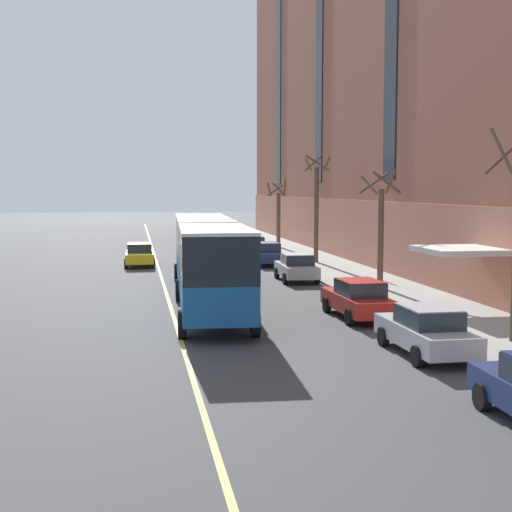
% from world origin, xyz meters
% --- Properties ---
extents(ground_plane, '(260.00, 260.00, 0.00)m').
position_xyz_m(ground_plane, '(0.00, 0.00, 0.00)').
color(ground_plane, '#424244').
extents(sidewalk, '(5.05, 160.00, 0.15)m').
position_xyz_m(sidewalk, '(9.14, 3.00, 0.07)').
color(sidewalk, '#9E9B93').
rests_on(sidewalk, ground).
extents(city_bus, '(3.61, 18.83, 3.73)m').
position_xyz_m(city_bus, '(-0.15, -0.30, 2.16)').
color(city_bus, '#19569E').
rests_on(city_bus, ground).
extents(parked_car_silver_0, '(2.05, 4.29, 1.56)m').
position_xyz_m(parked_car_silver_0, '(5.55, 6.24, 0.78)').
color(parked_car_silver_0, '#B7B7BC').
rests_on(parked_car_silver_0, ground).
extents(parked_car_green_2, '(2.06, 4.56, 1.56)m').
position_xyz_m(parked_car_green_2, '(5.43, 31.84, 0.78)').
color(parked_car_green_2, '#23603D').
rests_on(parked_car_green_2, ground).
extents(parked_car_red_3, '(2.00, 4.75, 1.56)m').
position_xyz_m(parked_car_red_3, '(5.40, -5.39, 0.78)').
color(parked_car_red_3, '#B21E19').
rests_on(parked_car_red_3, ground).
extents(parked_car_navy_4, '(2.01, 4.76, 1.56)m').
position_xyz_m(parked_car_navy_4, '(5.41, 14.94, 0.78)').
color(parked_car_navy_4, navy).
rests_on(parked_car_navy_4, ground).
extents(parked_car_green_6, '(1.93, 4.24, 1.56)m').
position_xyz_m(parked_car_green_6, '(5.53, 21.28, 0.78)').
color(parked_car_green_6, '#23603D').
rests_on(parked_car_green_6, ground).
extents(parked_car_silver_7, '(1.94, 4.57, 1.56)m').
position_xyz_m(parked_car_silver_7, '(5.50, -11.88, 0.78)').
color(parked_car_silver_7, '#B7B7BC').
rests_on(parked_car_silver_7, ground).
extents(taxi_cab, '(2.03, 4.51, 1.56)m').
position_xyz_m(taxi_cab, '(-3.05, 15.67, 0.78)').
color(taxi_cab, yellow).
rests_on(taxi_cab, ground).
extents(street_tree_mid_block, '(1.72, 1.88, 5.99)m').
position_xyz_m(street_tree_mid_block, '(8.90, 1.95, 3.27)').
color(street_tree_mid_block, brown).
rests_on(street_tree_mid_block, sidewalk).
extents(street_tree_far_uptown, '(1.74, 1.77, 7.29)m').
position_xyz_m(street_tree_far_uptown, '(8.91, 14.91, 3.96)').
color(street_tree_far_uptown, brown).
rests_on(street_tree_far_uptown, sidewalk).
extents(street_tree_far_downtown, '(1.58, 1.78, 5.74)m').
position_xyz_m(street_tree_far_downtown, '(8.88, 27.92, 3.08)').
color(street_tree_far_downtown, brown).
rests_on(street_tree_far_downtown, sidewalk).
extents(lane_centerline, '(0.16, 140.00, 0.01)m').
position_xyz_m(lane_centerline, '(-1.86, 3.00, 0.00)').
color(lane_centerline, '#E0D66B').
rests_on(lane_centerline, ground).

